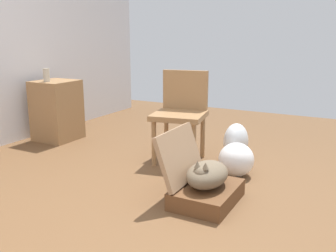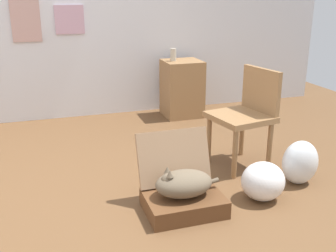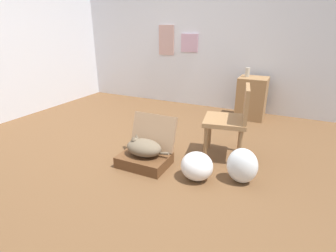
{
  "view_description": "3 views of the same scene",
  "coord_description": "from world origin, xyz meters",
  "px_view_note": "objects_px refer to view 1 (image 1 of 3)",
  "views": [
    {
      "loc": [
        -2.03,
        -1.31,
        1.2
      ],
      "look_at": [
        0.56,
        0.08,
        0.48
      ],
      "focal_mm": 40.43,
      "sensor_mm": 36.0,
      "label": 1
    },
    {
      "loc": [
        -0.52,
        -2.72,
        1.49
      ],
      "look_at": [
        0.45,
        0.3,
        0.42
      ],
      "focal_mm": 43.17,
      "sensor_mm": 36.0,
      "label": 2
    },
    {
      "loc": [
        1.73,
        -2.57,
        1.46
      ],
      "look_at": [
        0.51,
        -0.06,
        0.39
      ],
      "focal_mm": 28.02,
      "sensor_mm": 36.0,
      "label": 3
    }
  ],
  "objects_px": {
    "cat": "(207,174)",
    "side_table": "(57,110)",
    "suitcase_base": "(207,194)",
    "chair": "(181,111)",
    "plastic_bag_white": "(236,160)",
    "vase_tall": "(46,75)",
    "plastic_bag_clear": "(236,142)"
  },
  "relations": [
    {
      "from": "suitcase_base",
      "to": "vase_tall",
      "type": "relative_size",
      "value": 3.66
    },
    {
      "from": "cat",
      "to": "vase_tall",
      "type": "xyz_separation_m",
      "value": [
        0.67,
        2.21,
        0.54
      ]
    },
    {
      "from": "suitcase_base",
      "to": "vase_tall",
      "type": "height_order",
      "value": "vase_tall"
    },
    {
      "from": "plastic_bag_clear",
      "to": "cat",
      "type": "bearing_deg",
      "value": -172.96
    },
    {
      "from": "side_table",
      "to": "chair",
      "type": "distance_m",
      "value": 1.6
    },
    {
      "from": "suitcase_base",
      "to": "side_table",
      "type": "height_order",
      "value": "side_table"
    },
    {
      "from": "plastic_bag_white",
      "to": "plastic_bag_clear",
      "type": "distance_m",
      "value": 0.44
    },
    {
      "from": "suitcase_base",
      "to": "plastic_bag_white",
      "type": "relative_size",
      "value": 1.65
    },
    {
      "from": "cat",
      "to": "plastic_bag_clear",
      "type": "xyz_separation_m",
      "value": [
        1.04,
        0.13,
        -0.04
      ]
    },
    {
      "from": "cat",
      "to": "side_table",
      "type": "xyz_separation_m",
      "value": [
        0.78,
        2.2,
        0.12
      ]
    },
    {
      "from": "plastic_bag_white",
      "to": "cat",
      "type": "bearing_deg",
      "value": 178.72
    },
    {
      "from": "suitcase_base",
      "to": "plastic_bag_white",
      "type": "bearing_deg",
      "value": -1.26
    },
    {
      "from": "plastic_bag_white",
      "to": "chair",
      "type": "height_order",
      "value": "chair"
    },
    {
      "from": "plastic_bag_white",
      "to": "suitcase_base",
      "type": "bearing_deg",
      "value": 178.74
    },
    {
      "from": "plastic_bag_white",
      "to": "chair",
      "type": "xyz_separation_m",
      "value": [
        0.18,
        0.62,
        0.34
      ]
    },
    {
      "from": "suitcase_base",
      "to": "side_table",
      "type": "distance_m",
      "value": 2.35
    },
    {
      "from": "suitcase_base",
      "to": "chair",
      "type": "distance_m",
      "value": 1.09
    },
    {
      "from": "cat",
      "to": "chair",
      "type": "bearing_deg",
      "value": 37.02
    },
    {
      "from": "suitcase_base",
      "to": "cat",
      "type": "relative_size",
      "value": 1.11
    },
    {
      "from": "plastic_bag_white",
      "to": "vase_tall",
      "type": "height_order",
      "value": "vase_tall"
    },
    {
      "from": "vase_tall",
      "to": "side_table",
      "type": "bearing_deg",
      "value": -3.78
    },
    {
      "from": "suitcase_base",
      "to": "chair",
      "type": "bearing_deg",
      "value": 37.25
    },
    {
      "from": "plastic_bag_white",
      "to": "side_table",
      "type": "height_order",
      "value": "side_table"
    },
    {
      "from": "plastic_bag_clear",
      "to": "chair",
      "type": "height_order",
      "value": "chair"
    },
    {
      "from": "cat",
      "to": "vase_tall",
      "type": "relative_size",
      "value": 3.29
    },
    {
      "from": "cat",
      "to": "side_table",
      "type": "bearing_deg",
      "value": 70.38
    },
    {
      "from": "suitcase_base",
      "to": "plastic_bag_clear",
      "type": "height_order",
      "value": "plastic_bag_clear"
    },
    {
      "from": "suitcase_base",
      "to": "vase_tall",
      "type": "bearing_deg",
      "value": 73.23
    },
    {
      "from": "plastic_bag_clear",
      "to": "side_table",
      "type": "height_order",
      "value": "side_table"
    },
    {
      "from": "side_table",
      "to": "cat",
      "type": "bearing_deg",
      "value": -109.62
    },
    {
      "from": "suitcase_base",
      "to": "plastic_bag_clear",
      "type": "xyz_separation_m",
      "value": [
        1.04,
        0.13,
        0.12
      ]
    },
    {
      "from": "plastic_bag_clear",
      "to": "chair",
      "type": "distance_m",
      "value": 0.62
    }
  ]
}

